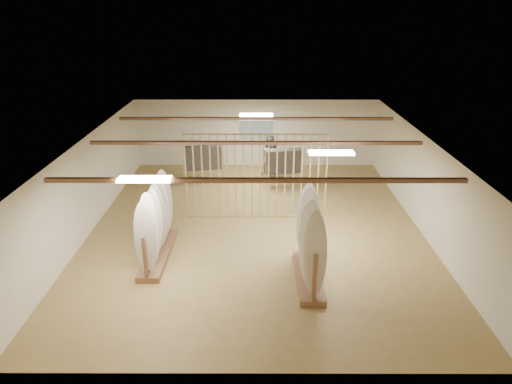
{
  "coord_description": "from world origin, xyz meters",
  "views": [
    {
      "loc": [
        0.03,
        -12.58,
        6.37
      ],
      "look_at": [
        0.0,
        0.0,
        1.2
      ],
      "focal_mm": 32.0,
      "sensor_mm": 36.0,
      "label": 1
    }
  ],
  "objects_px": {
    "shopper_b": "(271,153)",
    "clothing_rack_b": "(284,161)",
    "clothing_rack_a": "(203,158)",
    "shopper_a": "(274,158)",
    "rack_left": "(156,233)",
    "rack_right": "(309,253)"
  },
  "relations": [
    {
      "from": "shopper_b",
      "to": "clothing_rack_b",
      "type": "bearing_deg",
      "value": -73.95
    },
    {
      "from": "rack_left",
      "to": "clothing_rack_a",
      "type": "bearing_deg",
      "value": 84.14
    },
    {
      "from": "clothing_rack_a",
      "to": "clothing_rack_b",
      "type": "distance_m",
      "value": 3.07
    },
    {
      "from": "clothing_rack_a",
      "to": "shopper_b",
      "type": "distance_m",
      "value": 2.76
    },
    {
      "from": "rack_right",
      "to": "clothing_rack_a",
      "type": "distance_m",
      "value": 7.45
    },
    {
      "from": "rack_right",
      "to": "shopper_a",
      "type": "bearing_deg",
      "value": 95.51
    },
    {
      "from": "rack_left",
      "to": "shopper_a",
      "type": "bearing_deg",
      "value": 61.38
    },
    {
      "from": "clothing_rack_b",
      "to": "rack_left",
      "type": "bearing_deg",
      "value": -133.83
    },
    {
      "from": "clothing_rack_b",
      "to": "shopper_b",
      "type": "height_order",
      "value": "shopper_b"
    },
    {
      "from": "clothing_rack_b",
      "to": "shopper_a",
      "type": "relative_size",
      "value": 0.88
    },
    {
      "from": "clothing_rack_b",
      "to": "shopper_b",
      "type": "xyz_separation_m",
      "value": [
        -0.44,
        1.24,
        -0.09
      ]
    },
    {
      "from": "rack_right",
      "to": "shopper_b",
      "type": "xyz_separation_m",
      "value": [
        -0.73,
        7.54,
        0.16
      ]
    },
    {
      "from": "rack_right",
      "to": "clothing_rack_a",
      "type": "xyz_separation_m",
      "value": [
        -3.34,
        6.65,
        0.27
      ]
    },
    {
      "from": "clothing_rack_b",
      "to": "shopper_a",
      "type": "height_order",
      "value": "shopper_a"
    },
    {
      "from": "shopper_a",
      "to": "clothing_rack_b",
      "type": "bearing_deg",
      "value": 147.8
    },
    {
      "from": "clothing_rack_b",
      "to": "shopper_a",
      "type": "bearing_deg",
      "value": 107.36
    },
    {
      "from": "rack_left",
      "to": "rack_right",
      "type": "distance_m",
      "value": 4.13
    },
    {
      "from": "rack_left",
      "to": "clothing_rack_a",
      "type": "xyz_separation_m",
      "value": [
        0.63,
        5.55,
        0.3
      ]
    },
    {
      "from": "shopper_b",
      "to": "rack_right",
      "type": "bearing_deg",
      "value": -87.85
    },
    {
      "from": "rack_right",
      "to": "clothing_rack_b",
      "type": "bearing_deg",
      "value": 92.89
    },
    {
      "from": "rack_left",
      "to": "clothing_rack_a",
      "type": "distance_m",
      "value": 5.6
    },
    {
      "from": "rack_right",
      "to": "shopper_b",
      "type": "distance_m",
      "value": 7.58
    }
  ]
}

